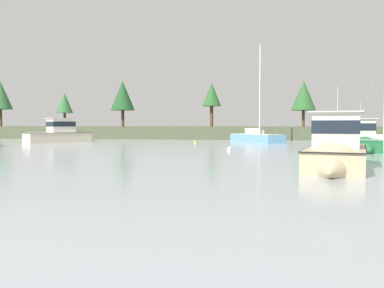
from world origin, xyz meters
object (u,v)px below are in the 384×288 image
object	(u,v)px
cruiser_cream	(64,137)
cruiser_green	(360,143)
sailboat_skyblue	(256,140)
cruiser_sand	(336,155)
mooring_buoy_yellow	(195,142)
mooring_buoy_white	(229,149)

from	to	relation	value
cruiser_cream	cruiser_green	bearing A→B (deg)	-20.70
sailboat_skyblue	cruiser_sand	distance (m)	34.76
sailboat_skyblue	cruiser_cream	size ratio (longest dim) A/B	1.47
cruiser_cream	mooring_buoy_yellow	distance (m)	18.70
cruiser_sand	mooring_buoy_white	bearing A→B (deg)	113.14
cruiser_green	mooring_buoy_yellow	xyz separation A→B (m)	(-17.74, 14.10, -0.69)
mooring_buoy_white	cruiser_sand	bearing A→B (deg)	-66.86
mooring_buoy_white	cruiser_cream	bearing A→B (deg)	149.95
cruiser_green	mooring_buoy_yellow	distance (m)	22.67
cruiser_green	mooring_buoy_white	size ratio (longest dim) A/B	18.49
mooring_buoy_yellow	mooring_buoy_white	size ratio (longest dim) A/B	0.96
cruiser_sand	cruiser_green	bearing A→B (deg)	72.09
cruiser_cream	mooring_buoy_white	size ratio (longest dim) A/B	18.30
cruiser_sand	cruiser_green	world-z (taller)	cruiser_sand
cruiser_cream	cruiser_sand	bearing A→B (deg)	-44.21
sailboat_skyblue	mooring_buoy_white	distance (m)	18.41
sailboat_skyblue	cruiser_sand	xyz separation A→B (m)	(4.23, -34.49, 0.48)
cruiser_sand	mooring_buoy_white	size ratio (longest dim) A/B	21.17
sailboat_skyblue	mooring_buoy_yellow	world-z (taller)	sailboat_skyblue
cruiser_sand	mooring_buoy_white	xyz separation A→B (m)	(-6.96, 16.29, -0.70)
mooring_buoy_yellow	cruiser_sand	bearing A→B (deg)	-67.92
mooring_buoy_white	mooring_buoy_yellow	bearing A→B (deg)	110.85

